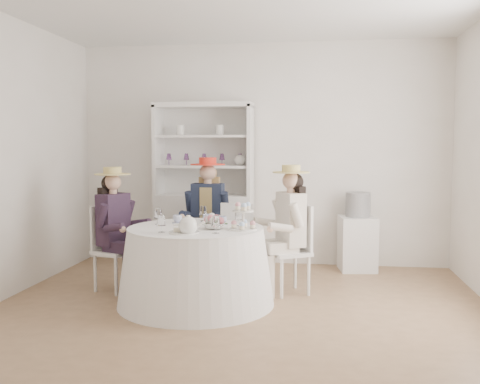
# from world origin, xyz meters

# --- Properties ---
(ground) EXTENTS (4.50, 4.50, 0.00)m
(ground) POSITION_xyz_m (0.00, 0.00, 0.00)
(ground) COLOR brown
(ground) RESTS_ON ground
(wall_back) EXTENTS (4.50, 0.00, 4.50)m
(wall_back) POSITION_xyz_m (0.00, 2.00, 1.35)
(wall_back) COLOR silver
(wall_back) RESTS_ON ground
(wall_front) EXTENTS (4.50, 0.00, 4.50)m
(wall_front) POSITION_xyz_m (0.00, -2.00, 1.35)
(wall_front) COLOR silver
(wall_front) RESTS_ON ground
(tea_table) EXTENTS (1.44, 1.44, 0.71)m
(tea_table) POSITION_xyz_m (-0.42, 0.19, 0.35)
(tea_table) COLOR white
(tea_table) RESTS_ON ground
(hutch) EXTENTS (1.26, 0.69, 1.96)m
(hutch) POSITION_xyz_m (-0.66, 1.75, 0.70)
(hutch) COLOR silver
(hutch) RESTS_ON ground
(side_table) EXTENTS (0.45, 0.45, 0.63)m
(side_table) POSITION_xyz_m (1.15, 1.75, 0.32)
(side_table) COLOR silver
(side_table) RESTS_ON ground
(hatbox) EXTENTS (0.37, 0.37, 0.29)m
(hatbox) POSITION_xyz_m (1.15, 1.75, 0.77)
(hatbox) COLOR black
(hatbox) RESTS_ON side_table
(guest_left) EXTENTS (0.52, 0.47, 1.25)m
(guest_left) POSITION_xyz_m (-1.32, 0.50, 0.70)
(guest_left) COLOR silver
(guest_left) RESTS_ON ground
(guest_mid) EXTENTS (0.48, 0.50, 1.33)m
(guest_mid) POSITION_xyz_m (-0.51, 1.13, 0.75)
(guest_mid) COLOR silver
(guest_mid) RESTS_ON ground
(guest_right) EXTENTS (0.54, 0.49, 1.27)m
(guest_right) POSITION_xyz_m (0.40, 0.65, 0.72)
(guest_right) COLOR silver
(guest_right) RESTS_ON ground
(spare_chair) EXTENTS (0.44, 0.44, 0.88)m
(spare_chair) POSITION_xyz_m (-0.09, 0.77, 0.47)
(spare_chair) COLOR silver
(spare_chair) RESTS_ON ground
(teacup_a) EXTENTS (0.10, 0.10, 0.07)m
(teacup_a) POSITION_xyz_m (-0.65, 0.40, 0.75)
(teacup_a) COLOR white
(teacup_a) RESTS_ON tea_table
(teacup_b) EXTENTS (0.09, 0.09, 0.07)m
(teacup_b) POSITION_xyz_m (-0.38, 0.49, 0.75)
(teacup_b) COLOR white
(teacup_b) RESTS_ON tea_table
(teacup_c) EXTENTS (0.11, 0.11, 0.07)m
(teacup_c) POSITION_xyz_m (-0.21, 0.39, 0.75)
(teacup_c) COLOR white
(teacup_c) RESTS_ON tea_table
(flower_bowl) EXTENTS (0.21, 0.21, 0.05)m
(flower_bowl) POSITION_xyz_m (-0.23, 0.08, 0.74)
(flower_bowl) COLOR white
(flower_bowl) RESTS_ON tea_table
(flower_arrangement) EXTENTS (0.17, 0.17, 0.06)m
(flower_arrangement) POSITION_xyz_m (-0.24, 0.13, 0.80)
(flower_arrangement) COLOR #DC6E7E
(flower_arrangement) RESTS_ON tea_table
(table_teapot) EXTENTS (0.22, 0.16, 0.17)m
(table_teapot) POSITION_xyz_m (-0.40, -0.20, 0.79)
(table_teapot) COLOR white
(table_teapot) RESTS_ON tea_table
(sandwich_plate) EXTENTS (0.26, 0.26, 0.06)m
(sandwich_plate) POSITION_xyz_m (-0.45, -0.15, 0.73)
(sandwich_plate) COLOR white
(sandwich_plate) RESTS_ON tea_table
(cupcake_stand) EXTENTS (0.25, 0.25, 0.24)m
(cupcake_stand) POSITION_xyz_m (0.03, 0.10, 0.80)
(cupcake_stand) COLOR white
(cupcake_stand) RESTS_ON tea_table
(stemware_set) EXTENTS (0.84, 0.82, 0.15)m
(stemware_set) POSITION_xyz_m (-0.42, 0.19, 0.79)
(stemware_set) COLOR white
(stemware_set) RESTS_ON tea_table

